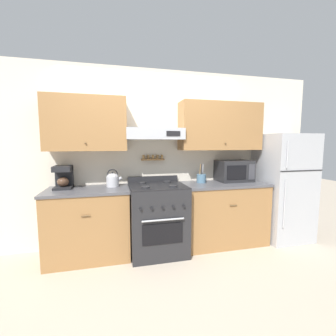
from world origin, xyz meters
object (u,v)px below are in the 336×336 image
(microwave, at_px, (234,171))
(tea_kettle, at_px, (113,179))
(utensil_crock, at_px, (201,178))
(stove_range, at_px, (157,218))
(refrigerator, at_px, (283,187))
(coffee_maker, at_px, (64,177))

(microwave, bearing_deg, tea_kettle, -179.44)
(tea_kettle, height_order, utensil_crock, utensil_crock)
(stove_range, bearing_deg, utensil_crock, 12.78)
(refrigerator, height_order, coffee_maker, refrigerator)
(refrigerator, distance_m, microwave, 0.82)
(tea_kettle, height_order, microwave, microwave)
(tea_kettle, xyz_separation_m, coffee_maker, (-0.62, 0.03, 0.05))
(refrigerator, bearing_deg, utensil_crock, 173.26)
(coffee_maker, bearing_deg, refrigerator, -3.28)
(stove_range, distance_m, refrigerator, 2.03)
(tea_kettle, xyz_separation_m, microwave, (1.82, 0.02, 0.06))
(stove_range, distance_m, coffee_maker, 1.35)
(refrigerator, bearing_deg, stove_range, -179.86)
(utensil_crock, bearing_deg, microwave, 1.88)
(coffee_maker, bearing_deg, stove_range, -8.93)
(utensil_crock, bearing_deg, refrigerator, -6.74)
(stove_range, height_order, tea_kettle, tea_kettle)
(tea_kettle, bearing_deg, refrigerator, -3.41)
(tea_kettle, xyz_separation_m, utensil_crock, (1.28, 0.00, -0.03))
(stove_range, xyz_separation_m, microwave, (1.24, 0.18, 0.60))
(refrigerator, xyz_separation_m, tea_kettle, (-2.58, 0.15, 0.19))
(stove_range, bearing_deg, coffee_maker, 171.07)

